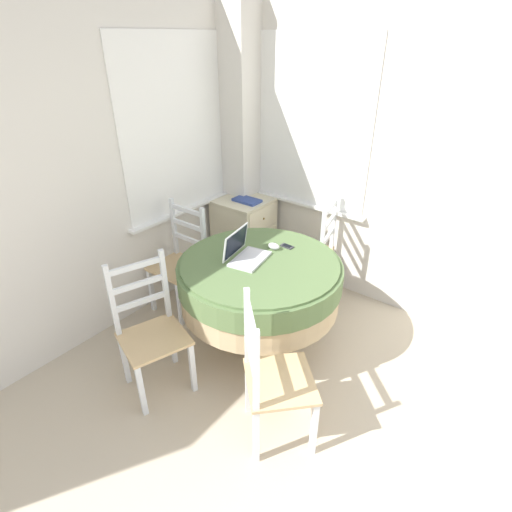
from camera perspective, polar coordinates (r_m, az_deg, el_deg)
corner_room_shell at (r=2.81m, az=0.52°, el=10.70°), size 4.60×4.65×2.55m
round_dining_table at (r=2.94m, az=0.53°, el=-3.45°), size 1.20×1.20×0.74m
laptop at (r=2.87m, az=-1.61°, el=0.42°), size 0.36×0.29×0.22m
computer_mouse at (r=3.02m, az=2.57°, el=1.40°), size 0.06×0.09×0.05m
cell_phone at (r=3.06m, az=4.47°, el=1.40°), size 0.05×0.10×0.01m
dining_chair_near_back_window at (r=3.49m, az=-10.69°, el=-0.93°), size 0.39×0.41×0.96m
dining_chair_near_right_window at (r=3.64m, az=8.15°, el=0.61°), size 0.48×0.47×0.96m
dining_chair_camera_near at (r=2.38m, az=2.37°, el=-17.10°), size 0.56×0.56×0.96m
dining_chair_left_flank at (r=2.76m, az=-14.76°, el=-10.47°), size 0.51×0.49×0.96m
corner_cabinet at (r=4.06m, az=-1.70°, el=3.10°), size 0.51×0.51×0.77m
book_on_cabinet at (r=3.84m, az=-1.30°, el=7.95°), size 0.15×0.26×0.02m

